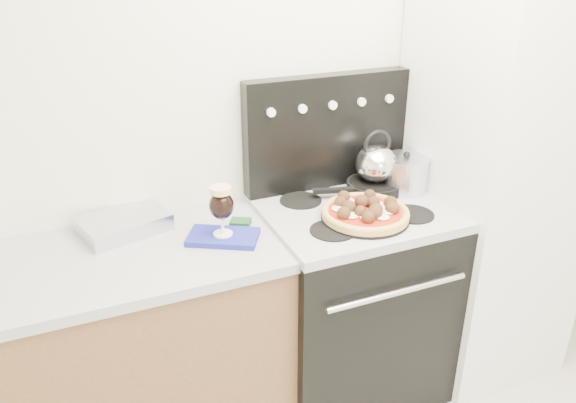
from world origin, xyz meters
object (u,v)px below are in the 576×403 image
beer_glass (222,211)px  stock_pot (405,175)px  fridge (492,178)px  pizza (365,211)px  skillet (374,186)px  base_cabinet (95,368)px  pizza_pan (365,218)px  tea_kettle (376,161)px  oven_mitt (223,237)px  stove_body (349,303)px

beer_glass → stock_pot: (0.87, 0.09, -0.03)m
fridge → pizza: 0.72m
skillet → stock_pot: stock_pot is taller
base_cabinet → pizza_pan: 1.21m
tea_kettle → skillet: bearing=0.0°
oven_mitt → pizza_pan: pizza_pan is taller
stove_body → oven_mitt: oven_mitt is taller
base_cabinet → stock_pot: size_ratio=7.31×
pizza → stock_pot: 0.36m
beer_glass → pizza: 0.57m
oven_mitt → skillet: size_ratio=1.06×
fridge → skillet: fridge is taller
beer_glass → stove_body: bearing=1.4°
stove_body → pizza_pan: pizza_pan is taller
fridge → beer_glass: 1.28m
pizza → tea_kettle: (0.18, 0.23, 0.11)m
stove_body → pizza: (-0.01, -0.11, 0.52)m
base_cabinet → beer_glass: size_ratio=7.24×
oven_mitt → beer_glass: beer_glass is taller
fridge → stock_pot: size_ratio=9.58×
stock_pot → skillet: bearing=161.4°
beer_glass → oven_mitt: bearing=0.0°
fridge → tea_kettle: 0.57m
base_cabinet → oven_mitt: 0.72m
stove_body → beer_glass: 0.82m
pizza_pan → pizza: size_ratio=1.02×
pizza_pan → tea_kettle: size_ratio=1.77×
beer_glass → stock_pot: size_ratio=1.01×
fridge → skillet: bearing=164.8°
base_cabinet → stove_body: 1.11m
pizza → pizza_pan: bearing=0.0°
pizza_pan → stock_pot: (0.31, 0.19, 0.07)m
base_cabinet → oven_mitt: oven_mitt is taller
fridge → beer_glass: size_ratio=9.49×
stove_body → pizza: pizza is taller
pizza → stock_pot: bearing=31.2°
stove_body → tea_kettle: size_ratio=4.43×
oven_mitt → pizza: pizza is taller
stove_body → tea_kettle: bearing=35.9°
fridge → tea_kettle: (-0.53, 0.15, 0.11)m
base_cabinet → oven_mitt: bearing=-4.3°
stove_body → fridge: fridge is taller
pizza → skillet: 0.29m
stove_body → base_cabinet: bearing=178.7°
base_cabinet → skillet: 1.37m
tea_kettle → oven_mitt: bearing=-158.7°
stock_pot → oven_mitt: bearing=-174.0°
stove_body → oven_mitt: (-0.58, -0.01, 0.47)m
beer_glass → stock_pot: beer_glass is taller
base_cabinet → beer_glass: bearing=-4.3°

